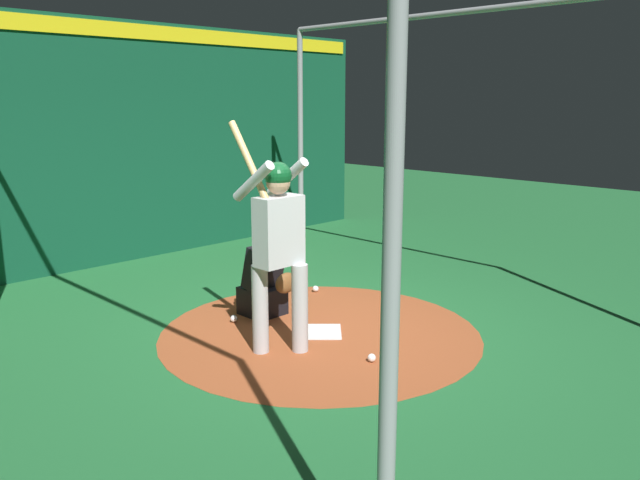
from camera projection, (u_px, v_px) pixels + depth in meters
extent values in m
plane|color=#216633|center=(320.00, 333.00, 6.31)|extent=(25.35, 25.35, 0.00)
cylinder|color=#9E4C28|center=(320.00, 333.00, 6.31)|extent=(3.18, 3.18, 0.01)
cube|color=white|center=(320.00, 332.00, 6.31)|extent=(0.59, 0.59, 0.01)
cylinder|color=#B3B3B7|center=(300.00, 308.00, 5.77)|extent=(0.15, 0.15, 0.83)
cylinder|color=#B3B3B7|center=(260.00, 309.00, 5.75)|extent=(0.15, 0.15, 0.83)
cube|color=silver|center=(279.00, 231.00, 5.60)|extent=(0.22, 0.44, 0.62)
cylinder|color=silver|center=(287.00, 178.00, 5.71)|extent=(0.50, 0.09, 0.39)
cylinder|color=silver|center=(253.00, 182.00, 5.43)|extent=(0.50, 0.09, 0.39)
sphere|color=tan|center=(278.00, 182.00, 5.51)|extent=(0.21, 0.21, 0.21)
sphere|color=#0F4C23|center=(278.00, 176.00, 5.49)|extent=(0.24, 0.24, 0.24)
cylinder|color=tan|center=(250.00, 163.00, 5.53)|extent=(0.54, 0.06, 0.73)
cube|color=black|center=(262.00, 301.00, 6.83)|extent=(0.40, 0.40, 0.30)
cube|color=black|center=(264.00, 267.00, 6.72)|extent=(0.31, 0.40, 0.49)
sphere|color=beige|center=(265.00, 236.00, 6.63)|extent=(0.23, 0.23, 0.23)
cube|color=gray|center=(271.00, 237.00, 6.56)|extent=(0.03, 0.21, 0.21)
ellipsoid|color=brown|center=(286.00, 283.00, 6.60)|extent=(0.12, 0.28, 0.22)
cube|color=#0F472D|center=(111.00, 144.00, 8.76)|extent=(0.20, 9.35, 3.34)
cube|color=yellow|center=(107.00, 29.00, 8.36)|extent=(0.03, 9.17, 0.20)
cylinder|color=gray|center=(391.00, 265.00, 2.56)|extent=(0.08, 0.08, 3.24)
cylinder|color=gray|center=(300.00, 144.00, 9.35)|extent=(0.08, 0.08, 3.24)
cylinder|color=gray|center=(461.00, 12.00, 7.17)|extent=(5.32, 0.07, 0.07)
sphere|color=white|center=(372.00, 358.00, 5.60)|extent=(0.07, 0.07, 0.07)
sphere|color=white|center=(316.00, 289.00, 7.63)|extent=(0.07, 0.07, 0.07)
sphere|color=white|center=(234.00, 319.00, 6.59)|extent=(0.07, 0.07, 0.07)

